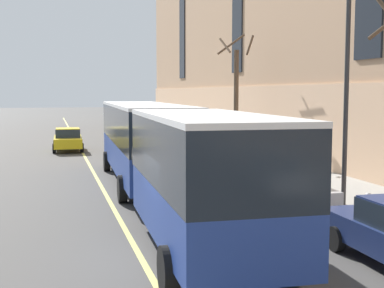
{
  "coord_description": "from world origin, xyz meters",
  "views": [
    {
      "loc": [
        -2.8,
        -12.12,
        4.0
      ],
      "look_at": [
        3.0,
        9.64,
        1.8
      ],
      "focal_mm": 50.0,
      "sensor_mm": 36.0,
      "label": 1
    }
  ],
  "objects_px": {
    "taxi_cab": "(68,140)",
    "street_tree_far_uptown": "(236,94)",
    "parked_car_silver_2": "(158,136)",
    "street_lamp": "(350,76)",
    "parked_car_silver_0": "(287,187)",
    "fire_hydrant": "(368,204)",
    "city_bus": "(159,147)",
    "parked_car_navy_4": "(223,161)",
    "parked_car_navy_5": "(179,144)"
  },
  "relations": [
    {
      "from": "city_bus",
      "to": "taxi_cab",
      "type": "bearing_deg",
      "value": 97.99
    },
    {
      "from": "taxi_cab",
      "to": "fire_hydrant",
      "type": "height_order",
      "value": "taxi_cab"
    },
    {
      "from": "parked_car_silver_2",
      "to": "parked_car_navy_4",
      "type": "height_order",
      "value": "same"
    },
    {
      "from": "taxi_cab",
      "to": "fire_hydrant",
      "type": "relative_size",
      "value": 5.94
    },
    {
      "from": "parked_car_navy_4",
      "to": "street_tree_far_uptown",
      "type": "bearing_deg",
      "value": 65.81
    },
    {
      "from": "parked_car_silver_2",
      "to": "street_lamp",
      "type": "xyz_separation_m",
      "value": [
        1.93,
        -22.75,
        3.76
      ]
    },
    {
      "from": "parked_car_silver_0",
      "to": "parked_car_navy_4",
      "type": "xyz_separation_m",
      "value": [
        0.1,
        7.27,
        0.0
      ]
    },
    {
      "from": "parked_car_navy_4",
      "to": "taxi_cab",
      "type": "height_order",
      "value": "same"
    },
    {
      "from": "street_tree_far_uptown",
      "to": "fire_hydrant",
      "type": "bearing_deg",
      "value": -94.71
    },
    {
      "from": "parked_car_navy_5",
      "to": "parked_car_silver_2",
      "type": "bearing_deg",
      "value": 90.24
    },
    {
      "from": "parked_car_silver_0",
      "to": "street_tree_far_uptown",
      "type": "relative_size",
      "value": 0.62
    },
    {
      "from": "parked_car_navy_4",
      "to": "street_tree_far_uptown",
      "type": "distance_m",
      "value": 8.09
    },
    {
      "from": "street_tree_far_uptown",
      "to": "parked_car_silver_2",
      "type": "bearing_deg",
      "value": 111.25
    },
    {
      "from": "parked_car_silver_2",
      "to": "parked_car_navy_5",
      "type": "height_order",
      "value": "same"
    },
    {
      "from": "city_bus",
      "to": "street_tree_far_uptown",
      "type": "relative_size",
      "value": 2.8
    },
    {
      "from": "parked_car_silver_0",
      "to": "fire_hydrant",
      "type": "distance_m",
      "value": 2.71
    },
    {
      "from": "taxi_cab",
      "to": "street_tree_far_uptown",
      "type": "relative_size",
      "value": 0.58
    },
    {
      "from": "street_lamp",
      "to": "city_bus",
      "type": "bearing_deg",
      "value": 155.2
    },
    {
      "from": "street_tree_far_uptown",
      "to": "fire_hydrant",
      "type": "height_order",
      "value": "street_tree_far_uptown"
    },
    {
      "from": "city_bus",
      "to": "fire_hydrant",
      "type": "relative_size",
      "value": 28.77
    },
    {
      "from": "street_lamp",
      "to": "parked_car_silver_2",
      "type": "bearing_deg",
      "value": 94.84
    },
    {
      "from": "parked_car_navy_5",
      "to": "parked_car_navy_4",
      "type": "bearing_deg",
      "value": -89.62
    },
    {
      "from": "city_bus",
      "to": "parked_car_navy_5",
      "type": "bearing_deg",
      "value": 73.72
    },
    {
      "from": "parked_car_silver_2",
      "to": "parked_car_navy_5",
      "type": "xyz_separation_m",
      "value": [
        0.03,
        -6.27,
        -0.0
      ]
    },
    {
      "from": "parked_car_navy_4",
      "to": "parked_car_silver_2",
      "type": "bearing_deg",
      "value": 90.32
    },
    {
      "from": "parked_car_navy_5",
      "to": "taxi_cab",
      "type": "relative_size",
      "value": 1.03
    },
    {
      "from": "taxi_cab",
      "to": "street_tree_far_uptown",
      "type": "xyz_separation_m",
      "value": [
        9.73,
        -6.53,
        3.08
      ]
    },
    {
      "from": "parked_car_silver_2",
      "to": "fire_hydrant",
      "type": "distance_m",
      "value": 24.22
    },
    {
      "from": "street_lamp",
      "to": "fire_hydrant",
      "type": "bearing_deg",
      "value": -94.09
    },
    {
      "from": "city_bus",
      "to": "parked_car_navy_4",
      "type": "bearing_deg",
      "value": 51.41
    },
    {
      "from": "city_bus",
      "to": "parked_car_silver_2",
      "type": "relative_size",
      "value": 4.48
    },
    {
      "from": "parked_car_navy_4",
      "to": "taxi_cab",
      "type": "distance_m",
      "value": 14.92
    },
    {
      "from": "parked_car_navy_4",
      "to": "fire_hydrant",
      "type": "relative_size",
      "value": 6.66
    },
    {
      "from": "city_bus",
      "to": "parked_car_navy_4",
      "type": "distance_m",
      "value": 6.65
    },
    {
      "from": "parked_car_silver_0",
      "to": "city_bus",
      "type": "bearing_deg",
      "value": 151.44
    },
    {
      "from": "parked_car_silver_0",
      "to": "taxi_cab",
      "type": "relative_size",
      "value": 1.07
    },
    {
      "from": "city_bus",
      "to": "parked_car_silver_2",
      "type": "distance_m",
      "value": 20.45
    },
    {
      "from": "city_bus",
      "to": "taxi_cab",
      "type": "distance_m",
      "value": 18.67
    },
    {
      "from": "parked_car_navy_4",
      "to": "taxi_cab",
      "type": "bearing_deg",
      "value": 116.52
    },
    {
      "from": "taxi_cab",
      "to": "street_tree_far_uptown",
      "type": "bearing_deg",
      "value": -33.87
    },
    {
      "from": "city_bus",
      "to": "parked_car_silver_2",
      "type": "height_order",
      "value": "city_bus"
    },
    {
      "from": "city_bus",
      "to": "parked_car_navy_4",
      "type": "relative_size",
      "value": 4.32
    },
    {
      "from": "parked_car_silver_2",
      "to": "street_lamp",
      "type": "distance_m",
      "value": 23.14
    },
    {
      "from": "parked_car_navy_4",
      "to": "parked_car_navy_5",
      "type": "height_order",
      "value": "same"
    },
    {
      "from": "parked_car_silver_0",
      "to": "street_tree_far_uptown",
      "type": "height_order",
      "value": "street_tree_far_uptown"
    },
    {
      "from": "parked_car_navy_4",
      "to": "street_tree_far_uptown",
      "type": "height_order",
      "value": "street_tree_far_uptown"
    },
    {
      "from": "parked_car_silver_0",
      "to": "street_lamp",
      "type": "bearing_deg",
      "value": -16.37
    },
    {
      "from": "taxi_cab",
      "to": "city_bus",
      "type": "bearing_deg",
      "value": -82.01
    },
    {
      "from": "parked_car_silver_2",
      "to": "taxi_cab",
      "type": "xyz_separation_m",
      "value": [
        -6.58,
        -1.57,
        -0.0
      ]
    },
    {
      "from": "parked_car_silver_2",
      "to": "fire_hydrant",
      "type": "height_order",
      "value": "parked_car_silver_2"
    }
  ]
}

